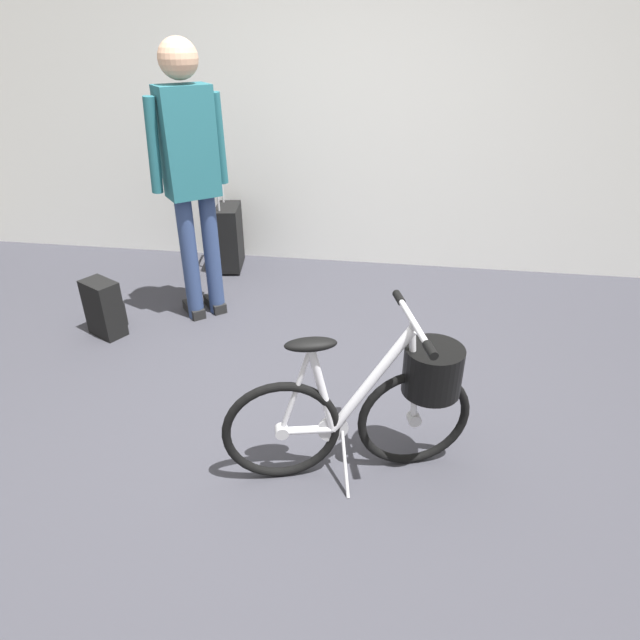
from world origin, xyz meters
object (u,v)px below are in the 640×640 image
object	(u,v)px
visitor_near_wall	(191,169)
backpack_on_floor	(104,308)
folding_bike_foreground	(378,401)
rolling_suitcase	(230,237)

from	to	relation	value
visitor_near_wall	backpack_on_floor	world-z (taller)	visitor_near_wall
backpack_on_floor	folding_bike_foreground	bearing A→B (deg)	-28.04
visitor_near_wall	rolling_suitcase	distance (m)	1.12
folding_bike_foreground	backpack_on_floor	size ratio (longest dim) A/B	2.85
folding_bike_foreground	visitor_near_wall	size ratio (longest dim) A/B	0.62
folding_bike_foreground	rolling_suitcase	xyz separation A→B (m)	(-1.34, 2.18, -0.10)
folding_bike_foreground	visitor_near_wall	distance (m)	1.98
visitor_near_wall	rolling_suitcase	xyz separation A→B (m)	(-0.06, 0.82, -0.76)
visitor_near_wall	backpack_on_floor	distance (m)	1.09
folding_bike_foreground	rolling_suitcase	bearing A→B (deg)	121.65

